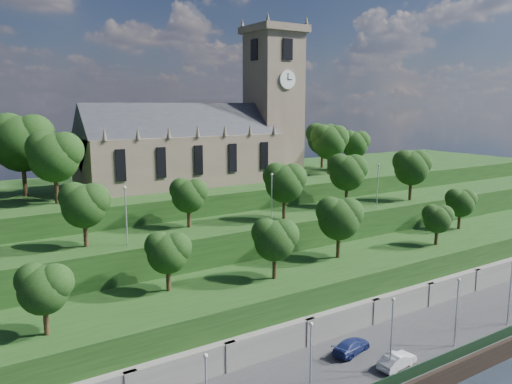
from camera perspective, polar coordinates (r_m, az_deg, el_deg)
promenade at (r=57.41m, az=13.69°, el=-18.26°), size 160.00×12.00×2.00m
fence at (r=53.58m, az=18.16°, el=-18.73°), size 160.00×0.10×1.20m
retaining_wall at (r=60.52m, az=9.53°, el=-14.96°), size 160.00×2.10×5.00m
embankment_lower at (r=64.11m, az=5.89°, el=-11.94°), size 160.00×12.00×8.00m
embankment_upper at (r=71.82m, az=0.41°, el=-7.74°), size 160.00×10.00×12.00m
hilltop at (r=89.13m, az=-6.98°, el=-3.28°), size 160.00×32.00×15.00m
church at (r=83.67m, az=-5.51°, el=6.30°), size 38.60×12.35×27.60m
trees_lower at (r=62.02m, az=6.53°, el=-4.17°), size 68.15×8.40×8.13m
trees_upper at (r=72.23m, az=5.29°, el=1.60°), size 58.79×8.02×8.47m
trees_hilltop at (r=79.40m, az=-10.12°, el=5.43°), size 72.91×16.26×11.75m
lamp_posts_promenade at (r=51.55m, az=15.26°, el=-14.95°), size 60.36×0.36×7.75m
lamp_posts_upper at (r=66.96m, az=1.82°, el=-0.21°), size 40.36×0.36×6.85m
car_middle at (r=54.26m, az=15.82°, el=-18.03°), size 4.74×2.12×1.51m
car_right at (r=56.00m, az=10.84°, el=-16.91°), size 5.41×3.22×1.47m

